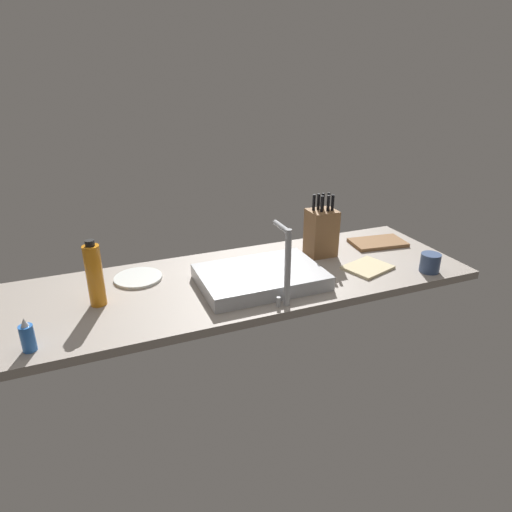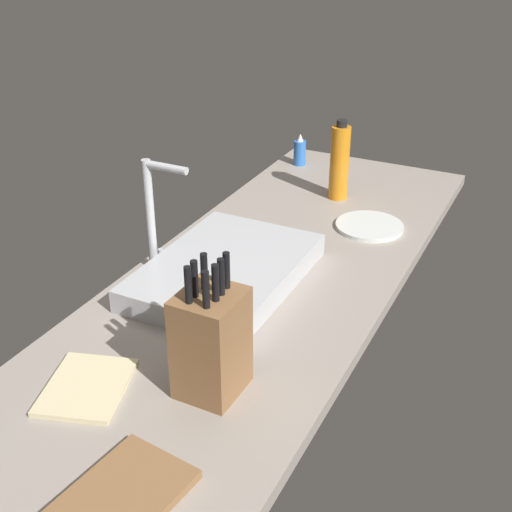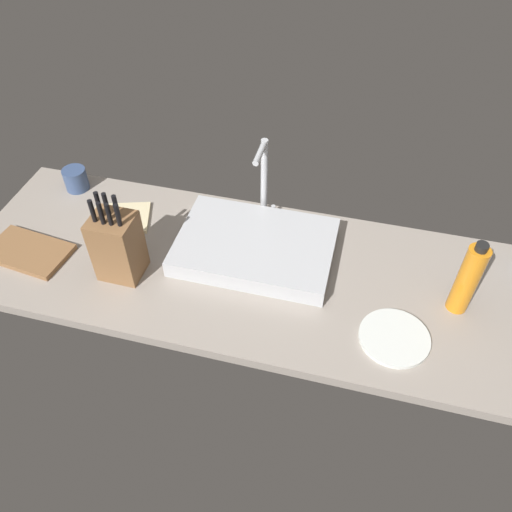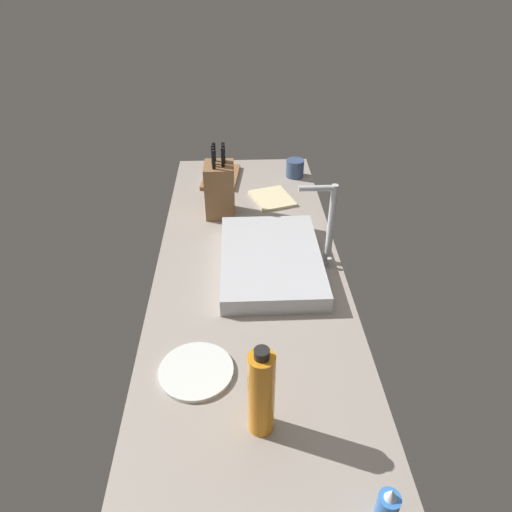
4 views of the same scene
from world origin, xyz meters
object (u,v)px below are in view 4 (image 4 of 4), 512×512
object	(u,v)px
dinner_plate	(196,371)
dish_towel	(272,198)
sink_basin	(271,260)
knife_block	(220,189)
soap_bottle	(387,508)
coffee_mug	(295,168)
cutting_board	(221,177)
water_bottle	(261,393)
faucet	(328,220)

from	to	relation	value
dinner_plate	dish_towel	xyz separation A→B (cm)	(-98.29, 28.11, 0.00)
sink_basin	knife_block	bearing A→B (deg)	-154.66
sink_basin	dish_towel	bearing A→B (deg)	175.04
soap_bottle	coffee_mug	distance (cm)	162.33
coffee_mug	cutting_board	bearing A→B (deg)	-88.27
water_bottle	dinner_plate	world-z (taller)	water_bottle
cutting_board	soap_bottle	xyz separation A→B (cm)	(161.23, 35.79, 4.16)
dish_towel	cutting_board	bearing A→B (deg)	-133.83
dinner_plate	cutting_board	bearing A→B (deg)	177.84
soap_bottle	coffee_mug	size ratio (longest dim) A/B	1.37
cutting_board	water_bottle	bearing A→B (deg)	5.04
cutting_board	dish_towel	world-z (taller)	cutting_board
knife_block	coffee_mug	size ratio (longest dim) A/B	3.46
cutting_board	dinner_plate	bearing A→B (deg)	-2.16
water_bottle	dinner_plate	xyz separation A→B (cm)	(-17.39, -16.75, -11.88)
dinner_plate	dish_towel	world-z (taller)	same
dinner_plate	knife_block	bearing A→B (deg)	176.59
water_bottle	knife_block	bearing A→B (deg)	-173.64
sink_basin	cutting_board	size ratio (longest dim) A/B	1.87
dinner_plate	coffee_mug	size ratio (longest dim) A/B	2.36
faucet	cutting_board	xyz separation A→B (cm)	(-71.40, -38.67, -16.86)
sink_basin	soap_bottle	bearing A→B (deg)	10.75
sink_basin	water_bottle	xyz separation A→B (cm)	(64.82, -6.95, 9.47)
knife_block	dish_towel	xyz separation A→B (cm)	(-11.73, 22.95, -11.04)
knife_block	soap_bottle	world-z (taller)	knife_block
water_bottle	dish_towel	size ratio (longest dim) A/B	1.33
water_bottle	sink_basin	bearing A→B (deg)	173.88
cutting_board	dish_towel	distance (cm)	32.64
sink_basin	soap_bottle	xyz separation A→B (cm)	(87.77, 16.66, 2.04)
cutting_board	water_bottle	distance (cm)	139.31
sink_basin	water_bottle	distance (cm)	65.88
faucet	cutting_board	size ratio (longest dim) A/B	1.13
dish_towel	faucet	bearing A→B (deg)	17.22
knife_block	dish_towel	world-z (taller)	knife_block
faucet	cutting_board	world-z (taller)	faucet
cutting_board	coffee_mug	size ratio (longest dim) A/B	3.14
sink_basin	coffee_mug	size ratio (longest dim) A/B	5.89
soap_bottle	coffee_mug	bearing A→B (deg)	179.83
soap_bottle	dish_towel	distance (cm)	139.24
water_bottle	cutting_board	bearing A→B (deg)	-174.96
knife_block	dinner_plate	bearing A→B (deg)	-2.64
water_bottle	coffee_mug	world-z (taller)	water_bottle
sink_basin	coffee_mug	world-z (taller)	coffee_mug
cutting_board	water_bottle	xyz separation A→B (cm)	(138.29, 12.18, 11.58)
sink_basin	soap_bottle	size ratio (longest dim) A/B	4.30
soap_bottle	water_bottle	distance (cm)	33.74
knife_block	coffee_mug	bearing A→B (deg)	135.58
dish_towel	knife_block	bearing A→B (deg)	-62.93
dinner_plate	sink_basin	bearing A→B (deg)	153.46
soap_bottle	dish_towel	world-z (taller)	soap_bottle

